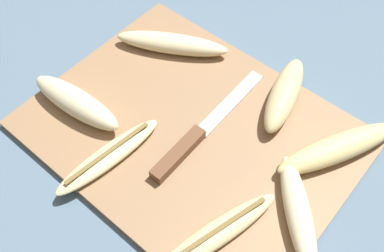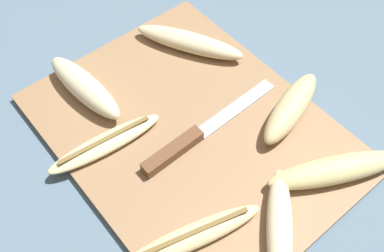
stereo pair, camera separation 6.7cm
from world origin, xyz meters
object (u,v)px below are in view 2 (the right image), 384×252
banana_mellow_near (291,108)px  banana_ripe_center (193,236)px  banana_cream_curved (189,42)px  banana_bright_far (279,228)px  banana_soft_right (105,143)px  banana_golden_short (335,170)px  knife (187,141)px  banana_pale_long (85,87)px

banana_mellow_near → banana_ripe_center: bearing=-76.4°
banana_cream_curved → banana_bright_far: 0.36m
banana_soft_right → banana_golden_short: 0.33m
banana_bright_far → knife: bearing=-178.7°
banana_bright_far → banana_pale_long: bearing=-169.2°
banana_ripe_center → banana_golden_short: size_ratio=1.00×
banana_pale_long → banana_mellow_near: bearing=43.2°
banana_golden_short → banana_mellow_near: bearing=164.9°
knife → banana_soft_right: 0.12m
banana_soft_right → banana_bright_far: (0.26, 0.10, 0.01)m
banana_pale_long → banana_golden_short: bearing=28.6°
banana_pale_long → banana_ripe_center: banana_pale_long is taller
banana_pale_long → banana_golden_short: 0.40m
banana_ripe_center → banana_bright_far: size_ratio=1.34×
knife → banana_mellow_near: banana_mellow_near is taller
banana_cream_curved → banana_soft_right: bearing=-70.9°
banana_bright_far → banana_ripe_center: bearing=-125.3°
banana_ripe_center → banana_golden_short: 0.22m
knife → banana_ripe_center: size_ratio=1.32×
banana_golden_short → banana_bright_far: 0.12m
banana_pale_long → banana_mellow_near: size_ratio=1.06×
banana_pale_long → banana_cream_curved: 0.19m
banana_pale_long → banana_bright_far: 0.37m
banana_cream_curved → banana_mellow_near: bearing=7.4°
banana_golden_short → banana_bright_far: bearing=-85.3°
banana_soft_right → banana_ripe_center: banana_ripe_center is taller
banana_pale_long → banana_bright_far: bearing=10.8°
banana_mellow_near → banana_golden_short: size_ratio=0.82×
banana_golden_short → banana_bright_far: (0.01, -0.12, -0.00)m
knife → banana_cream_curved: size_ratio=1.37×
banana_mellow_near → banana_soft_right: 0.28m
banana_soft_right → banana_bright_far: size_ratio=1.26×
banana_mellow_near → banana_golden_short: bearing=-15.1°
banana_pale_long → banana_ripe_center: 0.30m
banana_mellow_near → banana_soft_right: banana_mellow_near is taller
knife → banana_pale_long: bearing=-161.2°
knife → banana_pale_long: (-0.18, -0.06, 0.01)m
banana_soft_right → banana_ripe_center: bearing=2.4°
banana_soft_right → knife: bearing=52.3°
banana_mellow_near → banana_soft_right: bearing=-117.9°
banana_ripe_center → banana_cream_curved: bearing=141.3°
knife → banana_ripe_center: banana_ripe_center is taller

